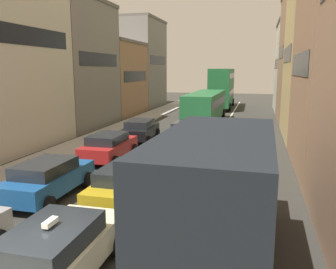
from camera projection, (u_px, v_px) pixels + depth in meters
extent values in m
cube|color=#AAAAAA|center=(112.00, 132.00, 27.79)|extent=(2.60, 64.00, 0.14)
cube|color=silver|center=(173.00, 135.00, 26.57)|extent=(0.16, 60.00, 0.01)
cube|color=silver|center=(217.00, 138.00, 25.73)|extent=(0.16, 60.00, 0.01)
cube|color=black|center=(34.00, 37.00, 20.52)|extent=(0.02, 7.04, 1.10)
cube|color=gray|center=(63.00, 66.00, 30.06)|extent=(7.00, 8.70, 10.50)
cube|color=black|center=(100.00, 60.00, 29.09)|extent=(0.02, 7.04, 1.10)
cube|color=#66605B|center=(59.00, 0.00, 29.07)|extent=(7.20, 8.70, 0.30)
cube|color=#9E7556|center=(106.00, 80.00, 38.69)|extent=(7.00, 8.70, 7.73)
cube|color=black|center=(136.00, 76.00, 37.75)|extent=(0.02, 7.04, 1.10)
cube|color=#66605B|center=(105.00, 42.00, 37.95)|extent=(7.20, 8.70, 0.30)
cube|color=gray|center=(133.00, 65.00, 46.74)|extent=(7.00, 8.70, 11.24)
cube|color=black|center=(158.00, 60.00, 45.77)|extent=(0.02, 7.04, 1.10)
cube|color=#66605B|center=(133.00, 20.00, 45.68)|extent=(7.20, 8.70, 0.30)
cube|color=beige|center=(307.00, 68.00, 41.41)|extent=(7.00, 8.70, 10.28)
cube|color=black|center=(276.00, 64.00, 42.18)|extent=(0.02, 7.04, 1.10)
cube|color=#66605B|center=(310.00, 22.00, 40.44)|extent=(7.20, 8.70, 0.30)
cube|color=#9E7556|center=(319.00, 59.00, 32.88)|extent=(7.00, 8.70, 11.96)
cube|color=black|center=(281.00, 53.00, 33.64)|extent=(0.02, 7.04, 1.10)
cube|color=black|center=(287.00, 54.00, 25.37)|extent=(0.02, 7.04, 1.10)
cube|color=black|center=(299.00, 64.00, 17.15)|extent=(0.02, 7.04, 1.10)
cube|color=navy|center=(231.00, 178.00, 11.45)|extent=(2.45, 2.45, 1.90)
cube|color=black|center=(235.00, 158.00, 12.53)|extent=(2.02, 0.07, 0.70)
cube|color=black|center=(215.00, 196.00, 7.76)|extent=(2.51, 5.49, 2.80)
cube|color=white|center=(163.00, 179.00, 8.03)|extent=(0.12, 4.48, 0.90)
cylinder|color=black|center=(195.00, 201.00, 12.02)|extent=(0.32, 0.97, 0.96)
cylinder|color=black|center=(267.00, 208.00, 11.38)|extent=(0.32, 0.97, 0.96)
cube|color=beige|center=(57.00, 256.00, 8.10)|extent=(1.85, 4.32, 0.70)
cube|color=#1E2328|center=(51.00, 238.00, 7.81)|extent=(1.61, 2.43, 0.52)
cube|color=#F2EACC|center=(50.00, 222.00, 7.74)|extent=(0.17, 0.44, 0.12)
cylinder|color=black|center=(57.00, 237.00, 9.78)|extent=(0.23, 0.64, 0.64)
cylinder|color=black|center=(118.00, 245.00, 9.34)|extent=(0.23, 0.64, 0.64)
cube|color=#B29319|center=(128.00, 186.00, 12.98)|extent=(1.81, 4.31, 0.70)
cube|color=#1E2328|center=(126.00, 173.00, 12.68)|extent=(1.59, 2.41, 0.52)
cylinder|color=black|center=(120.00, 181.00, 14.66)|extent=(0.22, 0.64, 0.64)
cylinder|color=black|center=(162.00, 185.00, 14.20)|extent=(0.22, 0.64, 0.64)
cylinder|color=black|center=(87.00, 207.00, 11.88)|extent=(0.22, 0.64, 0.64)
cylinder|color=black|center=(138.00, 213.00, 11.42)|extent=(0.22, 0.64, 0.64)
cube|color=#194C8C|center=(49.00, 181.00, 13.62)|extent=(1.82, 4.31, 0.70)
cube|color=#1E2328|center=(45.00, 168.00, 13.33)|extent=(1.60, 2.42, 0.52)
cylinder|color=black|center=(50.00, 176.00, 15.30)|extent=(0.22, 0.64, 0.64)
cylinder|color=black|center=(88.00, 180.00, 14.86)|extent=(0.22, 0.64, 0.64)
cylinder|color=black|center=(3.00, 200.00, 12.52)|extent=(0.22, 0.64, 0.64)
cylinder|color=black|center=(49.00, 205.00, 12.07)|extent=(0.22, 0.64, 0.64)
cube|color=#19592D|center=(173.00, 151.00, 18.68)|extent=(2.07, 4.40, 0.70)
cube|color=#1E2328|center=(172.00, 141.00, 18.40)|extent=(1.73, 2.50, 0.52)
cylinder|color=black|center=(166.00, 150.00, 20.40)|extent=(0.26, 0.65, 0.64)
cylinder|color=black|center=(196.00, 152.00, 19.83)|extent=(0.26, 0.65, 0.64)
cylinder|color=black|center=(147.00, 162.00, 17.67)|extent=(0.26, 0.65, 0.64)
cylinder|color=black|center=(182.00, 165.00, 17.10)|extent=(0.26, 0.65, 0.64)
cube|color=#A51E1E|center=(109.00, 148.00, 19.30)|extent=(1.82, 4.31, 0.70)
cube|color=#1E2328|center=(108.00, 139.00, 19.00)|extent=(1.60, 2.42, 0.52)
cylinder|color=black|center=(105.00, 148.00, 20.98)|extent=(0.22, 0.64, 0.64)
cylinder|color=black|center=(134.00, 149.00, 20.53)|extent=(0.22, 0.64, 0.64)
cylinder|color=black|center=(82.00, 160.00, 18.19)|extent=(0.22, 0.64, 0.64)
cylinder|color=black|center=(115.00, 162.00, 17.74)|extent=(0.22, 0.64, 0.64)
cube|color=silver|center=(187.00, 133.00, 23.86)|extent=(1.89, 4.34, 0.70)
cube|color=#1E2328|center=(187.00, 125.00, 23.57)|extent=(1.64, 2.44, 0.52)
cylinder|color=black|center=(179.00, 134.00, 25.55)|extent=(0.23, 0.64, 0.64)
cylinder|color=black|center=(204.00, 135.00, 25.06)|extent=(0.23, 0.64, 0.64)
cylinder|color=black|center=(168.00, 141.00, 22.79)|extent=(0.23, 0.64, 0.64)
cylinder|color=black|center=(196.00, 143.00, 22.29)|extent=(0.23, 0.64, 0.64)
cube|color=black|center=(141.00, 131.00, 24.60)|extent=(2.09, 4.41, 0.70)
cube|color=#1E2328|center=(140.00, 124.00, 24.30)|extent=(1.75, 2.51, 0.52)
cylinder|color=black|center=(134.00, 132.00, 26.24)|extent=(0.26, 0.65, 0.64)
cylinder|color=black|center=(158.00, 133.00, 25.91)|extent=(0.26, 0.65, 0.64)
cylinder|color=black|center=(122.00, 140.00, 23.42)|extent=(0.26, 0.65, 0.64)
cylinder|color=black|center=(148.00, 141.00, 23.08)|extent=(0.26, 0.65, 0.64)
cube|color=#759EB7|center=(230.00, 167.00, 15.49)|extent=(2.09, 4.41, 0.70)
cube|color=#1E2328|center=(230.00, 156.00, 15.20)|extent=(1.75, 2.51, 0.52)
cylinder|color=black|center=(211.00, 165.00, 17.13)|extent=(0.26, 0.65, 0.64)
cylinder|color=black|center=(249.00, 167.00, 16.80)|extent=(0.26, 0.65, 0.64)
cylinder|color=black|center=(207.00, 184.00, 14.31)|extent=(0.26, 0.65, 0.64)
cylinder|color=black|center=(253.00, 187.00, 13.98)|extent=(0.26, 0.65, 0.64)
cube|color=#1E6033|center=(206.00, 106.00, 31.92)|extent=(2.57, 10.52, 2.40)
cube|color=black|center=(206.00, 102.00, 31.86)|extent=(2.59, 9.89, 0.70)
cylinder|color=black|center=(199.00, 113.00, 36.05)|extent=(0.31, 1.00, 1.00)
cylinder|color=black|center=(223.00, 114.00, 35.41)|extent=(0.31, 1.00, 1.00)
cylinder|color=black|center=(185.00, 123.00, 29.47)|extent=(0.31, 1.00, 1.00)
cylinder|color=black|center=(214.00, 124.00, 28.83)|extent=(0.31, 1.00, 1.00)
cube|color=#1E6033|center=(222.00, 95.00, 45.15)|extent=(2.69, 10.54, 2.40)
cube|color=black|center=(222.00, 92.00, 45.09)|extent=(2.71, 9.91, 0.70)
cube|color=#1E6033|center=(222.00, 77.00, 44.73)|extent=(2.69, 10.54, 2.16)
cube|color=black|center=(222.00, 76.00, 44.69)|extent=(2.71, 9.91, 0.64)
cylinder|color=black|center=(215.00, 102.00, 49.27)|extent=(0.32, 1.01, 1.00)
cylinder|color=black|center=(233.00, 102.00, 48.70)|extent=(0.32, 1.01, 1.00)
cylinder|color=black|center=(209.00, 107.00, 42.65)|extent=(0.32, 1.01, 1.00)
cylinder|color=black|center=(230.00, 107.00, 42.07)|extent=(0.32, 1.01, 1.00)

